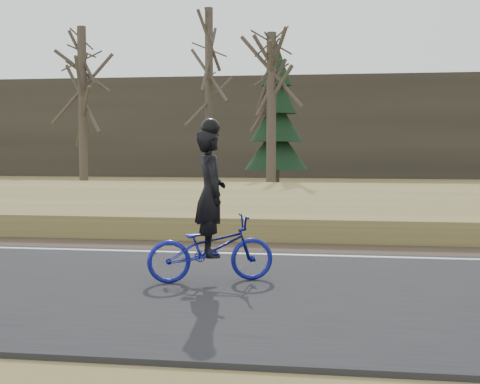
# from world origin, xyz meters

# --- Properties ---
(ground) EXTENTS (120.00, 120.00, 0.00)m
(ground) POSITION_xyz_m (0.00, 0.00, 0.00)
(ground) COLOR #998B4D
(ground) RESTS_ON ground
(edge_line) EXTENTS (120.00, 0.12, 0.01)m
(edge_line) POSITION_xyz_m (0.00, 0.20, 0.07)
(edge_line) COLOR silver
(edge_line) RESTS_ON road
(shoulder) EXTENTS (120.00, 1.60, 0.04)m
(shoulder) POSITION_xyz_m (0.00, 1.20, 0.02)
(shoulder) COLOR #473A2B
(shoulder) RESTS_ON ground
(embankment) EXTENTS (120.00, 5.00, 0.44)m
(embankment) POSITION_xyz_m (0.00, 4.20, 0.22)
(embankment) COLOR #998B4D
(embankment) RESTS_ON ground
(ballast) EXTENTS (120.00, 3.00, 0.45)m
(ballast) POSITION_xyz_m (0.00, 8.00, 0.23)
(ballast) COLOR slate
(ballast) RESTS_ON ground
(railroad) EXTENTS (120.00, 2.40, 0.29)m
(railroad) POSITION_xyz_m (0.00, 8.00, 0.53)
(railroad) COLOR black
(railroad) RESTS_ON ballast
(treeline_backdrop) EXTENTS (120.00, 4.00, 6.00)m
(treeline_backdrop) POSITION_xyz_m (0.00, 30.00, 3.00)
(treeline_backdrop) COLOR #383328
(treeline_backdrop) RESTS_ON ground
(cyclist) EXTENTS (1.82, 1.16, 2.22)m
(cyclist) POSITION_xyz_m (-3.74, -2.16, 0.77)
(cyclist) COLOR navy
(cyclist) RESTS_ON road
(bare_tree_far_left) EXTENTS (0.36, 0.36, 6.75)m
(bare_tree_far_left) POSITION_xyz_m (-12.52, 15.28, 3.38)
(bare_tree_far_left) COLOR #50483B
(bare_tree_far_left) RESTS_ON ground
(bare_tree_left) EXTENTS (0.36, 0.36, 8.00)m
(bare_tree_left) POSITION_xyz_m (-7.86, 18.46, 4.00)
(bare_tree_left) COLOR #50483B
(bare_tree_left) RESTS_ON ground
(bare_tree_near_left) EXTENTS (0.36, 0.36, 5.98)m
(bare_tree_near_left) POSITION_xyz_m (-4.53, 13.28, 2.99)
(bare_tree_near_left) COLOR #50483B
(bare_tree_near_left) RESTS_ON ground
(conifer) EXTENTS (2.60, 2.60, 6.16)m
(conifer) POSITION_xyz_m (-4.65, 16.44, 2.92)
(conifer) COLOR #50483B
(conifer) RESTS_ON ground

